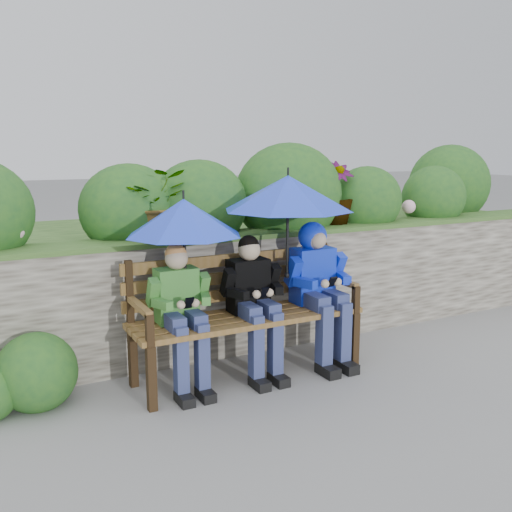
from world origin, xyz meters
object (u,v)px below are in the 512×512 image
boy_right (318,280)px  umbrella_left (184,217)px  boy_left (181,308)px  park_bench (243,306)px  boy_middle (254,297)px  umbrella_right (288,193)px

boy_right → umbrella_left: size_ratio=1.36×
boy_left → boy_right: bearing=0.2°
park_bench → boy_middle: size_ratio=1.65×
park_bench → umbrella_left: 0.86m
park_bench → umbrella_right: size_ratio=1.76×
boy_middle → umbrella_left: size_ratio=1.29×
boy_middle → boy_right: 0.60m
boy_middle → park_bench: bearing=122.2°
park_bench → boy_left: bearing=-171.7°
park_bench → boy_left: 0.55m
boy_left → umbrella_right: bearing=3.8°
boy_middle → boy_right: boy_right is taller
park_bench → umbrella_right: bearing=-2.7°
boy_left → boy_right: boy_right is taller
umbrella_right → umbrella_left: bearing=-179.7°
boy_left → umbrella_right: (0.92, 0.06, 0.79)m
umbrella_right → boy_left: bearing=-176.2°
boy_right → boy_left: bearing=-179.8°
boy_middle → umbrella_left: 0.83m
boy_left → umbrella_left: umbrella_left is taller
park_bench → umbrella_left: bearing=-177.4°
park_bench → boy_right: size_ratio=1.56×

